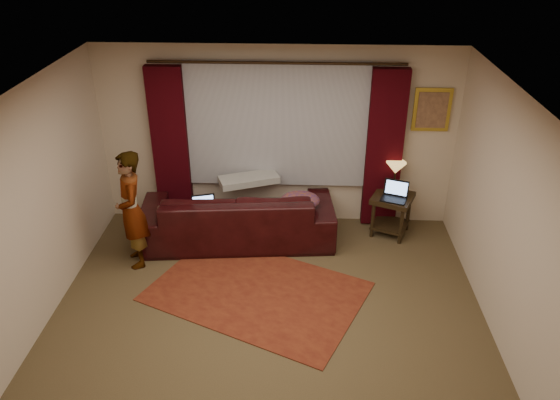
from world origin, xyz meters
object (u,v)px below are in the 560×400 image
object	(u,v)px
end_table	(391,215)
tiffany_lamp	(395,177)
laptop_sofa	(204,207)
person	(131,210)
laptop_table	(394,192)
sofa	(238,206)

from	to	relation	value
end_table	tiffany_lamp	size ratio (longest dim) A/B	1.37
laptop_sofa	person	distance (m)	0.95
tiffany_lamp	laptop_table	size ratio (longest dim) A/B	1.21
laptop_sofa	person	size ratio (longest dim) A/B	0.22
tiffany_lamp	person	size ratio (longest dim) A/B	0.28
end_table	tiffany_lamp	xyz separation A→B (m)	(0.02, 0.15, 0.53)
laptop_table	tiffany_lamp	bearing A→B (deg)	103.07
end_table	sofa	bearing A→B (deg)	-173.53
laptop_sofa	person	bearing A→B (deg)	-172.91
sofa	end_table	xyz separation A→B (m)	(2.16, 0.24, -0.23)
tiffany_lamp	end_table	bearing A→B (deg)	-99.07
end_table	person	world-z (taller)	person
sofa	tiffany_lamp	world-z (taller)	sofa
sofa	laptop_sofa	size ratio (longest dim) A/B	7.75
end_table	laptop_table	size ratio (longest dim) A/B	1.66
tiffany_lamp	laptop_sofa	bearing A→B (deg)	-165.92
laptop_table	person	bearing A→B (deg)	-147.36
tiffany_lamp	laptop_table	bearing A→B (deg)	-97.09
end_table	person	distance (m)	3.57
tiffany_lamp	sofa	bearing A→B (deg)	-169.80
sofa	laptop_sofa	distance (m)	0.50
end_table	person	xyz separation A→B (m)	(-3.42, -0.87, 0.48)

